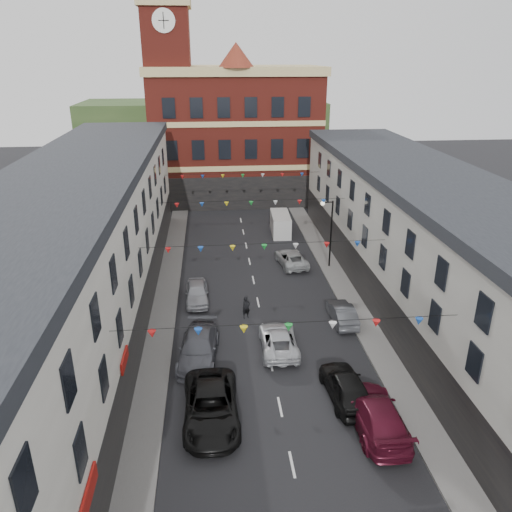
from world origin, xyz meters
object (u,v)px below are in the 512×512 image
object	(u,v)px
car_left_d	(198,348)
pedestrian	(246,308)
car_left_e	(197,293)
car_right_e	(342,313)
car_right_d	(346,386)
car_left_c	(211,406)
moving_car	(279,340)
car_right_c	(376,414)
white_van	(280,224)
street_lamp	(329,225)
car_right_f	(291,258)

from	to	relation	value
car_left_d	pedestrian	distance (m)	5.83
car_left_e	car_right_e	size ratio (longest dim) A/B	1.04
car_left_e	car_right_d	world-z (taller)	car_right_d
car_left_c	car_left_e	size ratio (longest dim) A/B	1.41
car_right_e	moving_car	size ratio (longest dim) A/B	0.84
car_left_d	pedestrian	bearing A→B (deg)	61.87
car_right_c	car_right_e	bearing A→B (deg)	-95.26
car_left_e	moving_car	distance (m)	8.81
car_right_d	white_van	size ratio (longest dim) A/B	1.03
car_right_d	moving_car	world-z (taller)	car_right_d
street_lamp	pedestrian	xyz separation A→B (m)	(-7.61, -8.27, -3.10)
street_lamp	moving_car	xyz separation A→B (m)	(-5.89, -12.49, -3.23)
street_lamp	car_right_d	xyz separation A→B (m)	(-2.95, -17.69, -3.08)
car_left_e	car_right_f	xyz separation A→B (m)	(8.14, 6.19, -0.07)
street_lamp	car_left_c	xyz separation A→B (m)	(-10.15, -18.66, -3.08)
moving_car	car_right_f	bearing A→B (deg)	-101.34
car_right_e	moving_car	bearing A→B (deg)	31.75
car_right_f	moving_car	xyz separation A→B (m)	(-2.94, -13.31, 0.03)
car_right_c	white_van	xyz separation A→B (m)	(-0.69, 29.26, 0.21)
car_left_c	white_van	size ratio (longest dim) A/B	1.27
car_left_c	car_right_f	distance (m)	20.77
moving_car	pedestrian	bearing A→B (deg)	-66.67
car_right_d	pedestrian	world-z (taller)	car_right_d
car_left_d	car_right_d	distance (m)	9.15
street_lamp	pedestrian	distance (m)	11.66
car_left_d	moving_car	world-z (taller)	car_left_d
street_lamp	car_left_e	size ratio (longest dim) A/B	1.42
white_van	pedestrian	size ratio (longest dim) A/B	2.89
white_van	car_right_d	bearing A→B (deg)	-87.89
car_right_f	car_right_d	bearing A→B (deg)	82.37
car_left_d	car_right_f	xyz separation A→B (m)	(7.92, 13.93, -0.15)
street_lamp	car_right_f	xyz separation A→B (m)	(-2.95, 0.82, -3.26)
white_van	car_left_d	bearing A→B (deg)	-107.39
white_van	car_right_c	bearing A→B (deg)	-86.11
car_right_c	car_right_f	distance (m)	20.82
car_left_d	car_right_c	distance (m)	11.17
car_right_c	white_van	distance (m)	29.27
car_right_c	white_van	size ratio (longest dim) A/B	1.21
car_right_e	car_right_f	xyz separation A→B (m)	(-1.90, 10.25, -0.02)
car_left_c	car_left_d	xyz separation A→B (m)	(-0.72, 5.55, -0.03)
car_left_e	car_right_d	xyz separation A→B (m)	(8.14, -12.32, 0.10)
car_right_e	moving_car	world-z (taller)	moving_car
car_right_c	car_left_d	bearing A→B (deg)	-37.75
car_left_d	car_right_d	world-z (taller)	car_right_d
car_right_e	white_van	xyz separation A→B (m)	(-1.70, 18.71, 0.37)
car_right_f	pedestrian	size ratio (longest dim) A/B	2.88
car_right_d	white_van	bearing A→B (deg)	-94.16
car_left_c	car_right_c	distance (m)	8.20
car_right_e	car_right_f	distance (m)	10.42
car_right_c	car_right_f	bearing A→B (deg)	-87.35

